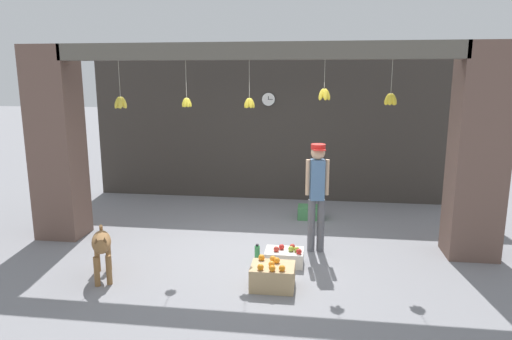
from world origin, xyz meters
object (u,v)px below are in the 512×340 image
Objects in this scene: dog at (102,246)px; shopkeeper at (317,189)px; fruit_crate_apples at (285,257)px; wall_clock at (268,99)px; produce_box_green at (311,212)px; water_bottle at (257,254)px; fruit_crate_oranges at (272,276)px.

shopkeeper is (2.71, 1.34, 0.50)m from dog.
wall_clock reaches higher than fruit_crate_apples.
wall_clock reaches higher than shopkeeper.
dog is 3.07m from shopkeeper.
produce_box_green is 2.27m from water_bottle.
dog is 0.51× the size of shopkeeper.
fruit_crate_oranges reaches higher than produce_box_green.
fruit_crate_apples is (-0.42, -0.56, -0.84)m from shopkeeper.
produce_box_green is (-0.09, 1.60, -0.84)m from shopkeeper.
produce_box_green is 1.74× the size of wall_clock.
fruit_crate_oranges is 1.11× the size of produce_box_green.
water_bottle is (-0.29, 0.74, -0.03)m from fruit_crate_oranges.
dog is at bearing -157.57° from water_bottle.
produce_box_green is at bearing 81.56° from fruit_crate_oranges.
fruit_crate_apples is at bearing 82.32° from fruit_crate_oranges.
dog reaches higher than fruit_crate_oranges.
wall_clock reaches higher than produce_box_green.
wall_clock is at bearing 97.03° from fruit_crate_oranges.
dog reaches higher than water_bottle.
wall_clock reaches higher than dog.
produce_box_green is at bearing -95.09° from shopkeeper.
fruit_crate_apples is at bearing 44.81° from shopkeeper.
fruit_crate_apples is 1.09× the size of produce_box_green.
dog is 4.80m from wall_clock.
shopkeeper is 3.23m from wall_clock.
fruit_crate_apples reaches higher than water_bottle.
wall_clock reaches higher than fruit_crate_oranges.
wall_clock is (-0.51, 4.13, 1.95)m from fruit_crate_oranges.
wall_clock is (-0.22, 3.40, 1.98)m from water_bottle.
wall_clock is (-0.61, 3.40, 2.00)m from fruit_crate_apples.
water_bottle is (1.90, 0.79, -0.33)m from dog.
produce_box_green is 2.53m from wall_clock.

